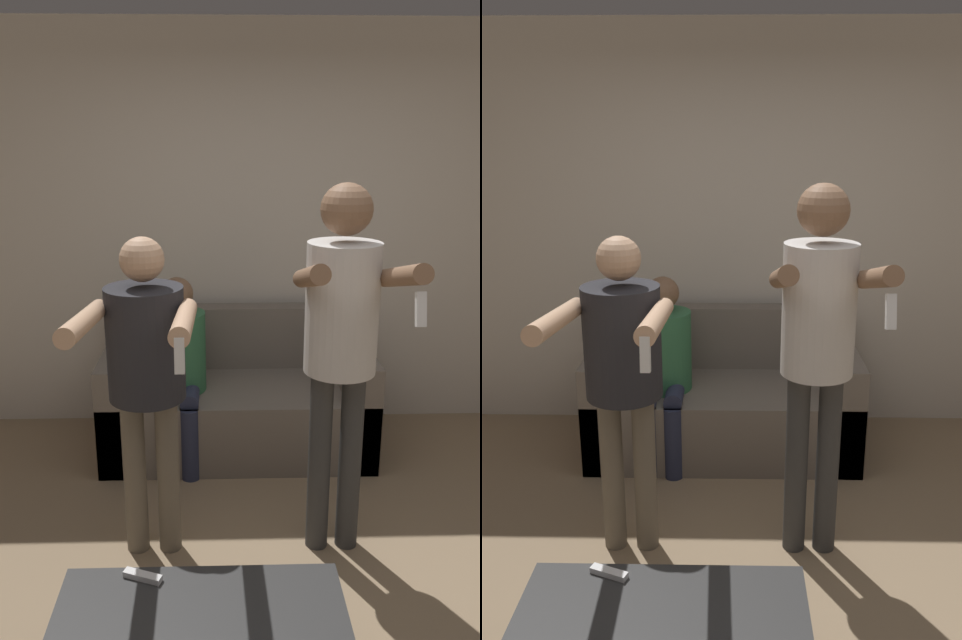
% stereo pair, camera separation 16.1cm
% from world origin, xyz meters
% --- Properties ---
extents(ground_plane, '(14.00, 14.00, 0.00)m').
position_xyz_m(ground_plane, '(0.00, 0.00, 0.00)').
color(ground_plane, '#937A5B').
extents(wall_back, '(6.40, 0.06, 2.70)m').
position_xyz_m(wall_back, '(0.00, 2.12, 1.35)').
color(wall_back, beige).
rests_on(wall_back, ground_plane).
extents(couch, '(1.69, 0.83, 0.87)m').
position_xyz_m(couch, '(-0.24, 1.67, 0.30)').
color(couch, slate).
rests_on(couch, ground_plane).
extents(person_standing_left, '(0.48, 0.83, 1.57)m').
position_xyz_m(person_standing_left, '(-0.68, 0.56, 1.00)').
color(person_standing_left, '#6B6051').
rests_on(person_standing_left, ground_plane).
extents(person_standing_right, '(0.45, 0.71, 1.80)m').
position_xyz_m(person_standing_right, '(0.21, 0.57, 1.14)').
color(person_standing_right, '#383838').
rests_on(person_standing_right, ground_plane).
extents(person_seated, '(0.34, 0.54, 1.17)m').
position_xyz_m(person_seated, '(-0.61, 1.50, 0.65)').
color(person_seated, '#282D47').
rests_on(person_seated, ground_plane).
extents(coffee_table, '(1.03, 0.63, 0.39)m').
position_xyz_m(coffee_table, '(-0.42, -0.38, 0.35)').
color(coffee_table, '#2D2D2D').
rests_on(coffee_table, ground_plane).
extents(remote_far, '(0.15, 0.09, 0.02)m').
position_xyz_m(remote_far, '(-0.64, -0.13, 0.40)').
color(remote_far, white).
rests_on(remote_far, coffee_table).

